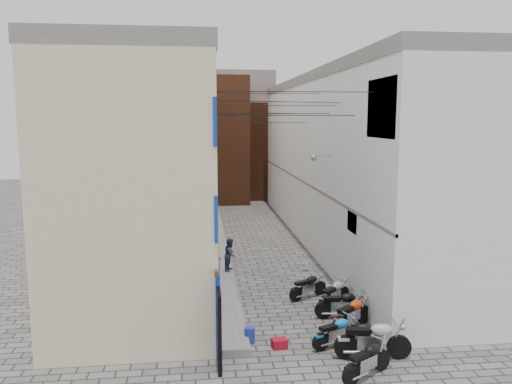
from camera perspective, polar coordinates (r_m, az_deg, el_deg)
name	(u,v)px	position (r m, az deg, el deg)	size (l,w,h in m)	color
ground	(307,354)	(15.08, 5.83, -17.97)	(90.00, 90.00, 0.00)	#585553
plinth	(217,242)	(27.01, -4.44, -5.73)	(0.90, 26.00, 0.25)	slate
building_left	(160,162)	(26.30, -10.94, 3.43)	(5.10, 27.00, 9.00)	beige
building_right	(347,160)	(27.46, 10.34, 3.66)	(5.94, 26.00, 9.00)	white
building_far_brick_left	(210,140)	(41.24, -5.26, 5.96)	(6.00, 6.00, 10.00)	brown
building_far_brick_right	(267,150)	(43.69, 1.28, 4.81)	(5.00, 6.00, 8.00)	brown
building_far_concrete	(230,132)	(47.30, -3.01, 6.89)	(8.00, 5.00, 11.00)	slate
far_shopfront	(237,190)	(38.89, -2.14, 0.23)	(2.00, 0.30, 2.40)	black
overhead_wires	(270,108)	(21.05, 1.59, 9.55)	(5.80, 13.02, 1.32)	black
motorcycle_a	(367,359)	(13.93, 12.60, -18.09)	(0.57, 1.80, 1.04)	black
motorcycle_b	(373,337)	(14.87, 13.21, -15.88)	(0.69, 2.17, 1.26)	#A7A8AC
motorcycle_c	(336,330)	(15.46, 9.17, -15.34)	(0.54, 1.71, 0.99)	blue
motorcycle_d	(352,312)	(16.70, 10.93, -13.33)	(0.60, 1.90, 1.10)	red
motorcycle_e	(342,303)	(17.44, 9.79, -12.41)	(0.58, 1.85, 1.07)	black
motorcycle_f	(334,292)	(18.40, 8.92, -11.26)	(0.58, 1.85, 1.07)	#A1A0A4
motorcycle_g	(308,285)	(19.12, 5.97, -10.55)	(0.55, 1.73, 1.00)	black
person_a	(217,262)	(19.91, -4.54, -8.02)	(0.60, 0.40, 1.66)	brown
person_b	(230,254)	(21.47, -2.94, -7.13)	(0.69, 0.53, 1.41)	#303749
water_jug_near	(250,335)	(15.58, -0.72, -16.02)	(0.32, 0.32, 0.50)	#212DA5
water_jug_far	(249,334)	(15.73, -0.79, -15.87)	(0.29, 0.29, 0.45)	blue
red_crate	(279,343)	(15.34, 2.67, -16.90)	(0.43, 0.32, 0.27)	maroon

